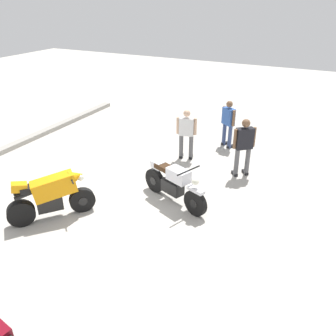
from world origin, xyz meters
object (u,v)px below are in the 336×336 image
at_px(motorcycle_silver_cruiser, 174,184).
at_px(motorcycle_orange_sportbike, 51,195).
at_px(person_in_white_shirt, 186,132).
at_px(person_in_blue_shirt, 228,122).
at_px(person_in_black_shirt, 244,144).

bearing_deg(motorcycle_silver_cruiser, motorcycle_orange_sportbike, -118.69).
height_order(motorcycle_orange_sportbike, motorcycle_silver_cruiser, motorcycle_orange_sportbike).
bearing_deg(person_in_white_shirt, motorcycle_silver_cruiser, -177.72).
height_order(motorcycle_orange_sportbike, person_in_blue_shirt, person_in_blue_shirt).
distance_m(motorcycle_silver_cruiser, person_in_black_shirt, 2.44).
relative_size(motorcycle_orange_sportbike, motorcycle_silver_cruiser, 0.82).
xyz_separation_m(motorcycle_silver_cruiser, person_in_white_shirt, (2.46, 0.76, 0.36)).
bearing_deg(person_in_white_shirt, person_in_blue_shirt, -44.47).
height_order(motorcycle_silver_cruiser, person_in_blue_shirt, person_in_blue_shirt).
xyz_separation_m(motorcycle_silver_cruiser, person_in_black_shirt, (2.13, -1.10, 0.43)).
xyz_separation_m(motorcycle_silver_cruiser, person_in_blue_shirt, (3.95, -0.08, 0.36)).
bearing_deg(person_in_blue_shirt, person_in_white_shirt, -174.75).
height_order(motorcycle_orange_sportbike, person_in_white_shirt, person_in_white_shirt).
distance_m(motorcycle_silver_cruiser, person_in_blue_shirt, 3.96).
bearing_deg(person_in_black_shirt, person_in_white_shirt, 39.53).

